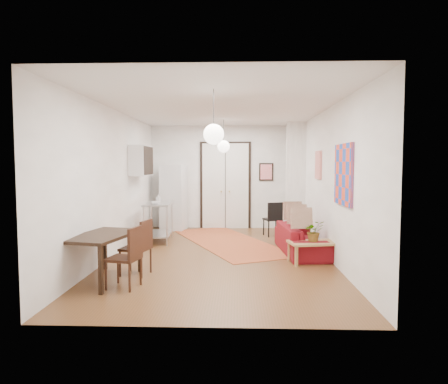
{
  "coord_description": "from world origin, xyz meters",
  "views": [
    {
      "loc": [
        0.35,
        -7.81,
        1.82
      ],
      "look_at": [
        0.07,
        0.31,
        1.25
      ],
      "focal_mm": 32.0,
      "sensor_mm": 36.0,
      "label": 1
    }
  ],
  "objects_px": {
    "black_side_chair": "(272,216)",
    "kitchen_counter": "(158,216)",
    "sofa": "(301,239)",
    "dining_table": "(103,239)",
    "dining_chair_near": "(137,242)",
    "dining_chair_far": "(125,251)",
    "fridge": "(174,197)",
    "coffee_table": "(314,244)"
  },
  "relations": [
    {
      "from": "sofa",
      "to": "black_side_chair",
      "type": "relative_size",
      "value": 2.26
    },
    {
      "from": "dining_table",
      "to": "dining_chair_near",
      "type": "distance_m",
      "value": 0.62
    },
    {
      "from": "kitchen_counter",
      "to": "dining_chair_far",
      "type": "bearing_deg",
      "value": -90.56
    },
    {
      "from": "fridge",
      "to": "dining_table",
      "type": "height_order",
      "value": "fridge"
    },
    {
      "from": "coffee_table",
      "to": "fridge",
      "type": "height_order",
      "value": "fridge"
    },
    {
      "from": "coffee_table",
      "to": "sofa",
      "type": "bearing_deg",
      "value": 96.27
    },
    {
      "from": "coffee_table",
      "to": "fridge",
      "type": "distance_m",
      "value": 4.88
    },
    {
      "from": "fridge",
      "to": "kitchen_counter",
      "type": "bearing_deg",
      "value": -85.1
    },
    {
      "from": "dining_table",
      "to": "dining_chair_far",
      "type": "height_order",
      "value": "dining_chair_far"
    },
    {
      "from": "coffee_table",
      "to": "dining_chair_far",
      "type": "bearing_deg",
      "value": -154.17
    },
    {
      "from": "fridge",
      "to": "dining_chair_near",
      "type": "relative_size",
      "value": 1.98
    },
    {
      "from": "dining_table",
      "to": "black_side_chair",
      "type": "xyz_separation_m",
      "value": [
        2.98,
        4.07,
        -0.15
      ]
    },
    {
      "from": "dining_table",
      "to": "black_side_chair",
      "type": "bearing_deg",
      "value": 53.81
    },
    {
      "from": "dining_chair_near",
      "to": "black_side_chair",
      "type": "height_order",
      "value": "dining_chair_near"
    },
    {
      "from": "sofa",
      "to": "dining_table",
      "type": "bearing_deg",
      "value": 116.9
    },
    {
      "from": "dining_table",
      "to": "dining_chair_far",
      "type": "xyz_separation_m",
      "value": [
        0.42,
        -0.26,
        -0.13
      ]
    },
    {
      "from": "dining_table",
      "to": "dining_chair_near",
      "type": "relative_size",
      "value": 1.6
    },
    {
      "from": "coffee_table",
      "to": "kitchen_counter",
      "type": "height_order",
      "value": "kitchen_counter"
    },
    {
      "from": "dining_chair_far",
      "to": "dining_table",
      "type": "bearing_deg",
      "value": -109.74
    },
    {
      "from": "coffee_table",
      "to": "black_side_chair",
      "type": "relative_size",
      "value": 1.12
    },
    {
      "from": "sofa",
      "to": "dining_chair_far",
      "type": "xyz_separation_m",
      "value": [
        -2.98,
        -2.33,
        0.24
      ]
    },
    {
      "from": "kitchen_counter",
      "to": "dining_table",
      "type": "bearing_deg",
      "value": -97.86
    },
    {
      "from": "dining_table",
      "to": "coffee_table",
      "type": "bearing_deg",
      "value": 19.36
    },
    {
      "from": "fridge",
      "to": "dining_chair_near",
      "type": "bearing_deg",
      "value": -80.75
    },
    {
      "from": "fridge",
      "to": "dining_chair_far",
      "type": "relative_size",
      "value": 1.98
    },
    {
      "from": "black_side_chair",
      "to": "kitchen_counter",
      "type": "bearing_deg",
      "value": -0.38
    },
    {
      "from": "dining_table",
      "to": "black_side_chair",
      "type": "height_order",
      "value": "black_side_chair"
    },
    {
      "from": "black_side_chair",
      "to": "dining_table",
      "type": "bearing_deg",
      "value": 35.81
    },
    {
      "from": "coffee_table",
      "to": "dining_table",
      "type": "height_order",
      "value": "dining_table"
    },
    {
      "from": "coffee_table",
      "to": "dining_chair_far",
      "type": "xyz_separation_m",
      "value": [
        -3.08,
        -1.49,
        0.18
      ]
    },
    {
      "from": "dining_chair_near",
      "to": "coffee_table",
      "type": "bearing_deg",
      "value": 116.27
    },
    {
      "from": "sofa",
      "to": "fridge",
      "type": "height_order",
      "value": "fridge"
    },
    {
      "from": "kitchen_counter",
      "to": "black_side_chair",
      "type": "relative_size",
      "value": 1.41
    },
    {
      "from": "kitchen_counter",
      "to": "dining_table",
      "type": "height_order",
      "value": "kitchen_counter"
    },
    {
      "from": "dining_chair_far",
      "to": "sofa",
      "type": "bearing_deg",
      "value": 139.88
    },
    {
      "from": "dining_chair_near",
      "to": "dining_chair_far",
      "type": "bearing_deg",
      "value": 11.89
    },
    {
      "from": "coffee_table",
      "to": "fridge",
      "type": "xyz_separation_m",
      "value": [
        -3.17,
        3.67,
        0.55
      ]
    },
    {
      "from": "fridge",
      "to": "dining_chair_far",
      "type": "distance_m",
      "value": 5.18
    },
    {
      "from": "kitchen_counter",
      "to": "dining_chair_near",
      "type": "height_order",
      "value": "kitchen_counter"
    },
    {
      "from": "coffee_table",
      "to": "black_side_chair",
      "type": "xyz_separation_m",
      "value": [
        -0.52,
        2.84,
        0.16
      ]
    },
    {
      "from": "sofa",
      "to": "fridge",
      "type": "distance_m",
      "value": 4.23
    },
    {
      "from": "dining_chair_near",
      "to": "dining_chair_far",
      "type": "relative_size",
      "value": 1.0
    }
  ]
}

